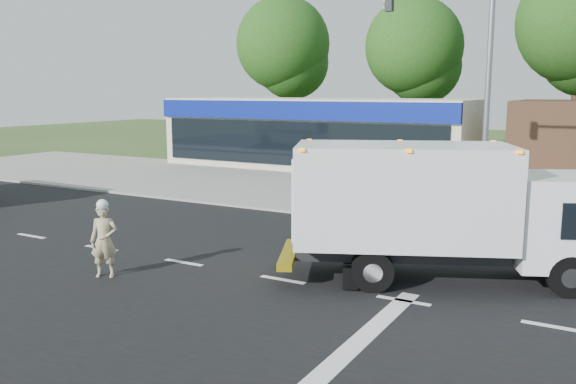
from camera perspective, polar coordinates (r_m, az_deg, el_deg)
name	(u,v)px	position (r m, az deg, el deg)	size (l,w,h in m)	color
ground	(283,280)	(14.71, -0.49, -8.27)	(120.00, 120.00, 0.00)	#385123
road_asphalt	(283,280)	(14.71, -0.49, -8.25)	(60.00, 14.00, 0.02)	black
sidewalk	(397,217)	(21.97, 10.21, -2.27)	(60.00, 2.40, 0.12)	gray
parking_apron	(442,194)	(27.44, 14.20, -0.17)	(60.00, 9.00, 0.02)	gray
lane_markings	(307,307)	(12.98, 1.76, -10.67)	(55.20, 7.00, 0.01)	silver
ems_box_truck	(437,203)	(14.68, 13.77, -1.01)	(7.65, 5.01, 3.26)	black
emergency_worker	(104,239)	(15.38, -16.83, -4.25)	(0.79, 0.70, 1.92)	tan
retail_strip_mall	(318,133)	(35.92, 2.86, 5.56)	(18.00, 6.20, 4.00)	#BDB79D
traffic_signal_pole	(467,76)	(20.29, 16.44, 10.36)	(3.51, 0.25, 8.00)	gray
background_trees	(495,43)	(41.17, 18.80, 13.06)	(36.77, 7.39, 12.10)	#332114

